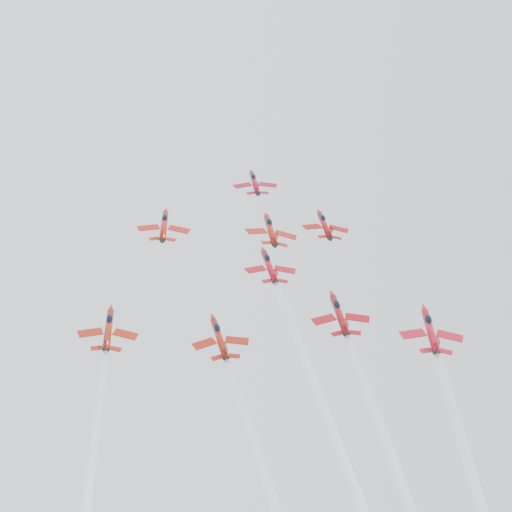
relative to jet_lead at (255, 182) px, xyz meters
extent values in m
cylinder|color=maroon|center=(0.00, -0.28, -0.32)|extent=(1.11, 8.52, 7.31)
cone|color=maroon|center=(0.00, 4.49, 3.61)|extent=(1.11, 2.43, 2.28)
cone|color=black|center=(0.00, -4.65, -3.93)|extent=(1.11, 1.65, 1.63)
ellipsoid|color=black|center=(0.00, 1.20, 1.55)|extent=(1.01, 2.30, 2.12)
cube|color=maroon|center=(-2.73, -0.87, -0.88)|extent=(4.11, 2.59, 1.24)
cube|color=maroon|center=(2.73, -0.87, -0.88)|extent=(4.11, 2.59, 1.24)
cube|color=maroon|center=(0.00, -4.48, -2.22)|extent=(0.12, 2.70, 2.72)
cube|color=maroon|center=(-1.42, -3.87, -3.29)|extent=(1.98, 1.28, 0.71)
cube|color=maroon|center=(1.42, -3.87, -3.29)|extent=(1.98, 1.28, 0.71)
cylinder|color=#AC1710|center=(-19.28, -15.74, -13.11)|extent=(1.16, 8.89, 7.63)
cone|color=#AC1710|center=(-19.28, -10.77, -9.00)|extent=(1.16, 2.53, 2.38)
cone|color=black|center=(-19.28, -20.31, -16.88)|extent=(1.16, 1.72, 1.70)
ellipsoid|color=black|center=(-19.28, -14.21, -11.15)|extent=(1.06, 2.40, 2.22)
cube|color=#AC1710|center=(-22.13, -16.36, -13.69)|extent=(4.29, 2.70, 1.29)
cube|color=#AC1710|center=(-16.42, -16.36, -13.69)|extent=(4.29, 2.70, 1.29)
cube|color=#AC1710|center=(-19.28, -20.14, -15.09)|extent=(0.13, 2.81, 2.84)
cube|color=#AC1710|center=(-20.76, -19.49, -16.20)|extent=(2.06, 1.33, 0.74)
cube|color=#AC1710|center=(-17.80, -19.49, -16.20)|extent=(2.06, 1.33, 0.74)
cylinder|color=#A11A0F|center=(0.93, -16.29, -13.56)|extent=(1.19, 9.07, 7.79)
cone|color=#A11A0F|center=(0.93, -11.22, -9.37)|extent=(1.19, 2.58, 2.43)
cone|color=black|center=(0.93, -20.94, -17.40)|extent=(1.19, 1.75, 1.74)
ellipsoid|color=black|center=(0.93, -14.72, -11.56)|extent=(1.08, 2.45, 2.26)
cube|color=#A11A0F|center=(-1.99, -16.92, -14.15)|extent=(4.38, 2.75, 1.32)
cube|color=#A11A0F|center=(3.84, -16.92, -14.15)|extent=(4.38, 2.75, 1.32)
cube|color=#A11A0F|center=(0.93, -20.77, -15.58)|extent=(0.13, 2.87, 2.90)
cube|color=#A11A0F|center=(-0.58, -20.11, -16.72)|extent=(2.10, 1.36, 0.75)
cube|color=#A11A0F|center=(2.44, -20.11, -16.72)|extent=(2.10, 1.36, 0.75)
cylinder|color=#9A0F0E|center=(11.96, -14.33, -11.94)|extent=(1.09, 8.37, 7.18)
cone|color=#9A0F0E|center=(11.96, -9.65, -8.07)|extent=(1.09, 2.38, 2.24)
cone|color=black|center=(11.96, -18.62, -15.49)|extent=(1.09, 1.62, 1.60)
ellipsoid|color=black|center=(11.96, -12.88, -10.09)|extent=(1.00, 2.26, 2.09)
cube|color=#9A0F0E|center=(9.27, -14.91, -12.48)|extent=(4.04, 2.54, 1.22)
cube|color=#9A0F0E|center=(14.64, -14.91, -12.48)|extent=(4.04, 2.54, 1.22)
cube|color=#9A0F0E|center=(11.96, -18.46, -13.80)|extent=(0.12, 2.65, 2.68)
cube|color=#9A0F0E|center=(10.56, -17.86, -14.85)|extent=(1.94, 1.25, 0.70)
cube|color=#9A0F0E|center=(13.35, -17.86, -14.85)|extent=(1.94, 1.25, 0.70)
cylinder|color=#A40F18|center=(-0.89, -26.35, -21.87)|extent=(1.07, 8.22, 7.05)
cone|color=#A40F18|center=(-0.89, -21.75, -18.07)|extent=(1.07, 2.34, 2.20)
cone|color=black|center=(-0.89, -30.56, -25.35)|extent=(1.07, 1.59, 1.58)
ellipsoid|color=black|center=(-0.89, -24.92, -20.06)|extent=(0.98, 2.22, 2.05)
cube|color=#A40F18|center=(-3.52, -26.92, -22.40)|extent=(3.97, 2.50, 1.20)
cube|color=#A40F18|center=(1.75, -26.92, -22.40)|extent=(3.97, 2.50, 1.20)
cube|color=#A40F18|center=(-0.89, -30.41, -23.70)|extent=(0.12, 2.60, 2.63)
cube|color=#A40F18|center=(-2.25, -29.81, -24.73)|extent=(1.91, 1.23, 0.68)
cube|color=#A40F18|center=(0.48, -29.81, -24.73)|extent=(1.91, 1.23, 0.68)
cylinder|color=white|center=(-0.89, -64.76, -53.62)|extent=(1.37, 68.66, 57.08)
cylinder|color=maroon|center=(-27.26, -40.53, -33.60)|extent=(1.04, 7.92, 6.80)
cone|color=maroon|center=(-27.26, -36.11, -29.93)|extent=(1.04, 2.26, 2.12)
cone|color=black|center=(-27.26, -44.60, -36.96)|extent=(1.04, 1.53, 1.52)
ellipsoid|color=black|center=(-27.26, -39.16, -31.85)|extent=(0.94, 2.14, 1.97)
cube|color=maroon|center=(-29.81, -41.09, -34.11)|extent=(3.83, 2.41, 1.15)
cube|color=maroon|center=(-24.72, -41.09, -34.11)|extent=(3.83, 2.41, 1.15)
cube|color=maroon|center=(-27.26, -44.45, -35.36)|extent=(0.11, 2.51, 2.53)
cube|color=maroon|center=(-28.58, -43.88, -36.36)|extent=(1.84, 1.19, 0.66)
cube|color=maroon|center=(-25.95, -43.88, -36.36)|extent=(1.84, 1.19, 0.66)
cylinder|color=maroon|center=(-10.85, -42.07, -34.86)|extent=(1.01, 7.71, 6.62)
cone|color=maroon|center=(-10.85, -37.76, -31.30)|extent=(1.01, 2.20, 2.06)
cone|color=black|center=(-10.85, -46.02, -38.13)|extent=(1.01, 1.49, 1.48)
ellipsoid|color=black|center=(-10.85, -40.73, -33.16)|extent=(0.92, 2.08, 1.92)
cube|color=maroon|center=(-13.32, -42.60, -35.36)|extent=(3.72, 2.34, 1.12)
cube|color=maroon|center=(-8.37, -42.60, -35.36)|extent=(3.72, 2.34, 1.12)
cube|color=maroon|center=(-10.85, -45.88, -36.58)|extent=(0.11, 2.44, 2.46)
cube|color=maroon|center=(-12.13, -45.32, -37.55)|extent=(1.79, 1.15, 0.64)
cube|color=maroon|center=(-9.56, -45.32, -37.55)|extent=(1.79, 1.15, 0.64)
cylinder|color=maroon|center=(8.74, -37.31, -30.93)|extent=(1.11, 8.47, 7.27)
cone|color=maroon|center=(8.74, -32.58, -27.02)|extent=(1.11, 2.41, 2.27)
cone|color=black|center=(8.74, -41.66, -34.53)|extent=(1.11, 1.64, 1.62)
ellipsoid|color=black|center=(8.74, -35.85, -29.07)|extent=(1.01, 2.29, 2.11)
cube|color=maroon|center=(6.02, -37.90, -31.49)|extent=(4.09, 2.57, 1.23)
cube|color=maroon|center=(11.46, -37.90, -31.49)|extent=(4.09, 2.57, 1.23)
cube|color=maroon|center=(8.74, -41.50, -32.82)|extent=(0.12, 2.68, 2.71)
cube|color=maroon|center=(7.33, -40.88, -33.88)|extent=(1.97, 1.27, 0.70)
cube|color=maroon|center=(10.15, -40.88, -33.88)|extent=(1.97, 1.27, 0.70)
cylinder|color=#B11022|center=(22.59, -40.44, -33.51)|extent=(1.18, 8.99, 7.72)
cone|color=#B11022|center=(22.59, -35.41, -29.36)|extent=(1.18, 2.56, 2.40)
cone|color=black|center=(22.59, -45.05, -37.33)|extent=(1.18, 1.74, 1.72)
ellipsoid|color=black|center=(22.59, -38.88, -31.54)|extent=(1.07, 2.43, 2.24)
cube|color=#B11022|center=(19.70, -41.06, -34.10)|extent=(4.34, 2.73, 1.31)
cube|color=#B11022|center=(25.47, -41.06, -34.10)|extent=(4.34, 2.73, 1.31)
cube|color=#B11022|center=(22.59, -44.88, -35.52)|extent=(0.13, 2.85, 2.87)
cube|color=#B11022|center=(21.09, -44.23, -36.65)|extent=(2.09, 1.35, 0.75)
cube|color=#B11022|center=(24.08, -44.23, -36.65)|extent=(2.09, 1.35, 0.75)
camera|label=1|loc=(-19.82, -148.37, -37.91)|focal=50.00mm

